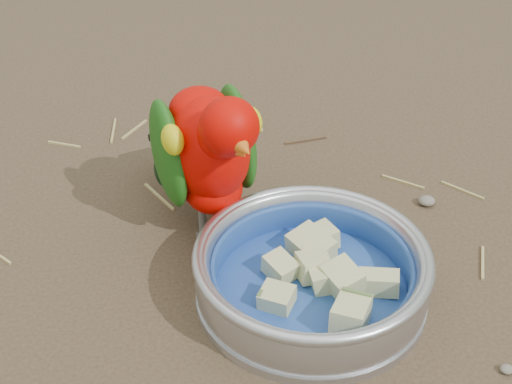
{
  "coord_description": "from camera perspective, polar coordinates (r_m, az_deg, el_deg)",
  "views": [
    {
      "loc": [
        -0.11,
        -0.53,
        0.51
      ],
      "look_at": [
        -0.03,
        0.09,
        0.08
      ],
      "focal_mm": 50.0,
      "sensor_mm": 36.0,
      "label": 1
    }
  ],
  "objects": [
    {
      "name": "ground",
      "position": [
        0.75,
        3.37,
        -8.87
      ],
      "size": [
        60.0,
        60.0,
        0.0
      ],
      "primitive_type": "plane",
      "color": "#473727"
    },
    {
      "name": "food_bowl",
      "position": [
        0.75,
        4.39,
        -7.93
      ],
      "size": [
        0.24,
        0.24,
        0.02
      ],
      "primitive_type": "cylinder",
      "color": "#B2B2BA",
      "rests_on": "ground"
    },
    {
      "name": "bowl_wall",
      "position": [
        0.73,
        4.49,
        -6.2
      ],
      "size": [
        0.24,
        0.24,
        0.04
      ],
      "primitive_type": null,
      "color": "#B2B2BA",
      "rests_on": "food_bowl"
    },
    {
      "name": "fruit_wedges",
      "position": [
        0.73,
        4.47,
        -6.61
      ],
      "size": [
        0.14,
        0.14,
        0.03
      ],
      "primitive_type": null,
      "color": "beige",
      "rests_on": "food_bowl"
    },
    {
      "name": "lory_parrot",
      "position": [
        0.79,
        -3.76,
        2.48
      ],
      "size": [
        0.18,
        0.26,
        0.19
      ],
      "primitive_type": null,
      "rotation": [
        0.0,
        0.0,
        -2.82
      ],
      "color": "#C40500",
      "rests_on": "ground"
    },
    {
      "name": "ground_debris",
      "position": [
        0.8,
        -0.06,
        -4.74
      ],
      "size": [
        0.9,
        0.8,
        0.01
      ],
      "primitive_type": null,
      "color": "tan",
      "rests_on": "ground"
    }
  ]
}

